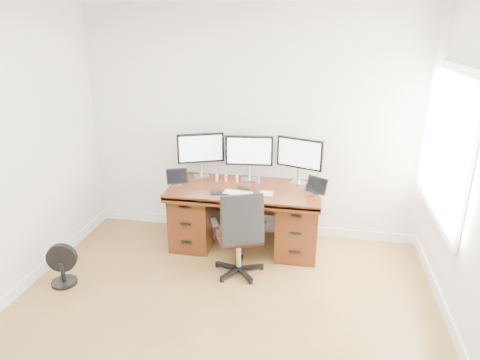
% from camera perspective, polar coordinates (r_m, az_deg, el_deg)
% --- Properties ---
extents(ground, '(4.50, 4.50, 0.00)m').
position_cam_1_polar(ground, '(3.68, -4.68, -22.35)').
color(ground, olive).
rests_on(ground, ground).
extents(back_wall, '(4.00, 0.10, 2.70)m').
position_cam_1_polar(back_wall, '(5.05, 1.59, 7.18)').
color(back_wall, white).
rests_on(back_wall, ground).
extents(desk, '(1.70, 0.80, 0.75)m').
position_cam_1_polar(desk, '(4.96, 0.71, -4.65)').
color(desk, '#49200E').
rests_on(desk, ground).
extents(office_chair, '(0.66, 0.66, 0.95)m').
position_cam_1_polar(office_chair, '(4.45, -0.08, -9.04)').
color(office_chair, black).
rests_on(office_chair, ground).
extents(floor_fan, '(0.30, 0.25, 0.44)m').
position_cam_1_polar(floor_fan, '(4.70, -22.68, -10.47)').
color(floor_fan, black).
rests_on(floor_fan, ground).
extents(monitor_left, '(0.52, 0.24, 0.53)m').
position_cam_1_polar(monitor_left, '(5.06, -5.27, 4.05)').
color(monitor_left, silver).
rests_on(monitor_left, desk).
extents(monitor_center, '(0.55, 0.16, 0.53)m').
position_cam_1_polar(monitor_center, '(4.94, 1.23, 3.72)').
color(monitor_center, silver).
rests_on(monitor_center, desk).
extents(monitor_right, '(0.53, 0.23, 0.53)m').
position_cam_1_polar(monitor_right, '(4.88, 7.96, 3.33)').
color(monitor_right, silver).
rests_on(monitor_right, desk).
extents(tablet_left, '(0.25, 0.16, 0.19)m').
position_cam_1_polar(tablet_left, '(4.91, -8.43, 0.32)').
color(tablet_left, silver).
rests_on(tablet_left, desk).
extents(tablet_right, '(0.24, 0.18, 0.19)m').
position_cam_1_polar(tablet_right, '(4.66, 10.17, -0.90)').
color(tablet_right, silver).
rests_on(tablet_right, desk).
extents(keyboard, '(0.32, 0.17, 0.01)m').
position_cam_1_polar(keyboard, '(4.62, -0.31, -1.76)').
color(keyboard, silver).
rests_on(keyboard, desk).
extents(trackpad, '(0.15, 0.15, 0.01)m').
position_cam_1_polar(trackpad, '(4.63, 3.57, -1.80)').
color(trackpad, '#B9BCC1').
rests_on(trackpad, desk).
extents(drawing_tablet, '(0.23, 0.17, 0.01)m').
position_cam_1_polar(drawing_tablet, '(4.65, -2.74, -1.69)').
color(drawing_tablet, black).
rests_on(drawing_tablet, desk).
extents(phone, '(0.15, 0.09, 0.01)m').
position_cam_1_polar(phone, '(4.77, 0.55, -1.07)').
color(phone, black).
rests_on(phone, desk).
extents(figurine_pink, '(0.04, 0.04, 0.09)m').
position_cam_1_polar(figurine_pink, '(4.99, -3.10, 0.39)').
color(figurine_pink, pink).
rests_on(figurine_pink, desk).
extents(figurine_orange, '(0.04, 0.04, 0.09)m').
position_cam_1_polar(figurine_orange, '(4.96, -1.92, 0.31)').
color(figurine_orange, '#E96F4B').
rests_on(figurine_orange, desk).
extents(figurine_yellow, '(0.04, 0.04, 0.09)m').
position_cam_1_polar(figurine_yellow, '(4.94, -0.41, 0.22)').
color(figurine_yellow, tan).
rests_on(figurine_yellow, desk).
extents(figurine_purple, '(0.04, 0.04, 0.09)m').
position_cam_1_polar(figurine_purple, '(4.90, 2.48, 0.03)').
color(figurine_purple, '#8754D3').
rests_on(figurine_purple, desk).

